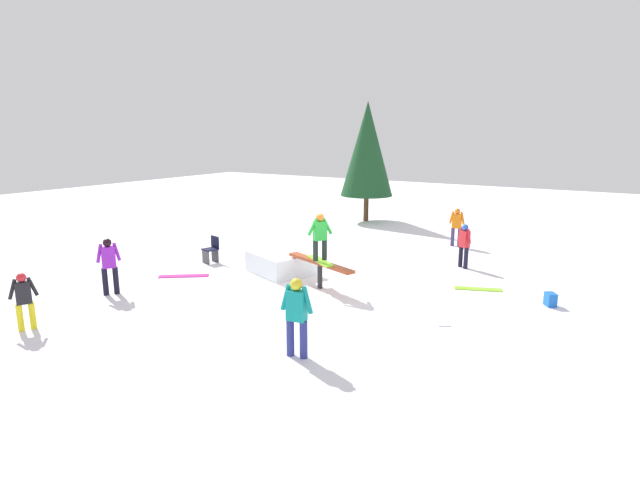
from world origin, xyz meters
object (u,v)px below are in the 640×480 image
Objects in this scene: loose_snowboard_magenta at (184,276)px; pine_tree_near at (367,149)px; bystander_teal at (297,313)px; bystander_red at (464,243)px; loose_snowboard_white at (439,314)px; folding_chair at (212,250)px; rail_feature at (320,265)px; loose_snowboard_lime at (478,289)px; bystander_black at (24,298)px; bystander_orange at (457,225)px; backpack_on_snow at (550,300)px; bystander_purple at (109,263)px; main_rider_on_rail at (320,238)px.

pine_tree_near reaches higher than loose_snowboard_magenta.
bystander_red is (0.90, 8.19, -0.09)m from bystander_teal.
folding_chair is at bearing 56.62° from loose_snowboard_white.
rail_feature is 1.62× the size of bystander_teal.
bystander_black is at bearing 25.60° from loose_snowboard_lime.
bystander_teal is 7.85m from folding_chair.
bystander_orange is at bearing 83.33° from bystander_teal.
loose_snowboard_magenta is 10.26m from backpack_on_snow.
bystander_orange is at bearing 2.87° from bystander_black.
folding_chair is at bearing -119.33° from bystander_red.
bystander_black is 6.18m from bystander_teal.
bystander_purple reaches higher than loose_snowboard_white.
loose_snowboard_white is at bearing 30.58° from main_rider_on_rail.
bystander_orange is at bearing 112.17° from main_rider_on_rail.
main_rider_on_rail is 4.53m from loose_snowboard_magenta.
bystander_purple reaches higher than loose_snowboard_lime.
bystander_purple is 2.41m from loose_snowboard_magenta.
pine_tree_near is (-9.44, 8.61, 3.31)m from backpack_on_snow.
rail_feature is 0.45× the size of pine_tree_near.
loose_snowboard_magenta is at bearing 74.31° from backpack_on_snow.
loose_snowboard_lime is at bearing 107.19° from bystander_orange.
bystander_orange is at bearing 4.14° from backpack_on_snow.
bystander_black is 1.48× the size of folding_chair.
rail_feature is 7.55× the size of backpack_on_snow.
loose_snowboard_lime is 2.51m from loose_snowboard_white.
bystander_orange is 3.16m from bystander_red.
bystander_teal is 6.49m from loose_snowboard_lime.
main_rider_on_rail is 0.94× the size of bystander_red.
main_rider_on_rail reaches higher than folding_chair.
bystander_orange is 6.82m from pine_tree_near.
main_rider_on_rail is 0.87× the size of bystander_purple.
main_rider_on_rail is at bearing 0.00° from rail_feature.
pine_tree_near is (0.21, 16.33, 2.75)m from bystander_black.
folding_chair reaches higher than backpack_on_snow.
bystander_black is 1.02× the size of loose_snowboard_lime.
pine_tree_near is at bearing 15.18° from backpack_on_snow.
bystander_orange is (1.67, 7.20, 0.15)m from rail_feature.
loose_snowboard_white is (7.65, 0.89, 0.00)m from loose_snowboard_magenta.
bystander_teal reaches higher than bystander_orange.
loose_snowboard_white is at bearing -55.78° from pine_tree_near.
bystander_black is at bearing 44.59° from bystander_purple.
bystander_black reaches higher than loose_snowboard_magenta.
main_rider_on_rail is 1.03× the size of bystander_black.
bystander_teal is 4.09m from loose_snowboard_white.
pine_tree_near is (-7.55, 8.19, 3.46)m from loose_snowboard_lime.
bystander_black reaches higher than loose_snowboard_lime.
rail_feature is 2.92× the size of folding_chair.
bystander_teal is (1.89, -3.94, -0.56)m from main_rider_on_rail.
bystander_black is at bearing -168.85° from bystander_teal.
main_rider_on_rail reaches higher than rail_feature.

